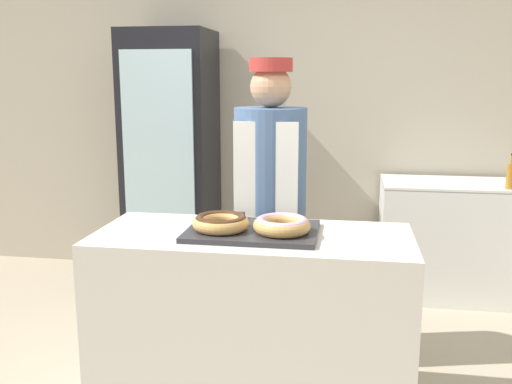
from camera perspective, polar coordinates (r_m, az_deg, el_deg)
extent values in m
cube|color=#BCB29E|center=(4.71, 4.04, 7.83)|extent=(8.00, 0.06, 2.70)
cube|color=beige|center=(2.85, -0.33, -13.13)|extent=(1.49, 0.64, 0.92)
cube|color=#2D2D33|center=(2.69, -0.35, -3.93)|extent=(0.61, 0.44, 0.02)
torus|color=tan|center=(2.66, -3.54, -3.11)|extent=(0.26, 0.26, 0.06)
torus|color=#472814|center=(2.66, -3.55, -2.74)|extent=(0.24, 0.24, 0.04)
torus|color=tan|center=(2.61, 2.59, -3.37)|extent=(0.26, 0.26, 0.06)
torus|color=#EFADC6|center=(2.61, 2.60, -2.99)|extent=(0.24, 0.24, 0.04)
cube|color=#382111|center=(2.84, -2.13, -2.48)|extent=(0.09, 0.09, 0.03)
cube|color=#382111|center=(2.81, 2.51, -2.67)|extent=(0.09, 0.09, 0.03)
cylinder|color=#4C4C51|center=(3.41, 1.42, -9.55)|extent=(0.29, 0.29, 0.84)
cylinder|color=#4C6B99|center=(3.22, 1.48, 2.80)|extent=(0.41, 0.41, 0.63)
cube|color=white|center=(3.13, 0.97, -5.18)|extent=(0.35, 0.02, 1.33)
sphere|color=tan|center=(3.19, 1.52, 10.49)|extent=(0.23, 0.23, 0.23)
cylinder|color=#B2332D|center=(3.19, 1.53, 12.59)|extent=(0.24, 0.24, 0.07)
cube|color=black|center=(4.58, -8.42, 3.22)|extent=(0.66, 0.61, 2.00)
cube|color=silver|center=(4.28, -9.71, 3.14)|extent=(0.54, 0.02, 1.60)
cube|color=white|center=(4.55, 19.18, -4.54)|extent=(1.09, 0.58, 0.88)
cube|color=gray|center=(4.46, 19.54, 0.66)|extent=(1.09, 0.58, 0.01)
cylinder|color=#99661E|center=(4.32, 24.18, 1.39)|extent=(0.07, 0.07, 0.17)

